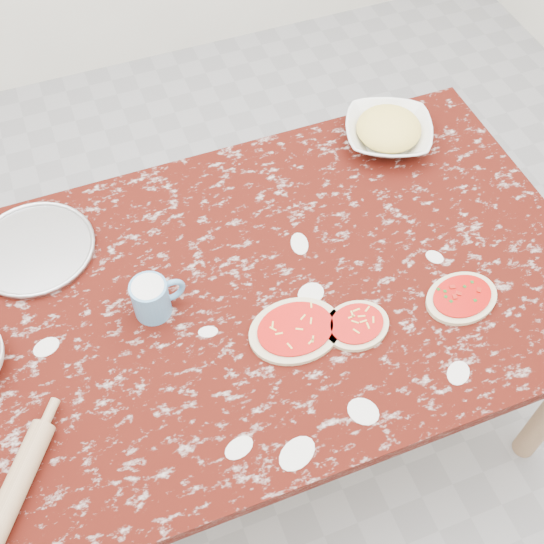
{
  "coord_description": "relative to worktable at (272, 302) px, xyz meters",
  "views": [
    {
      "loc": [
        -0.35,
        -0.91,
        2.16
      ],
      "look_at": [
        0.0,
        0.0,
        0.8
      ],
      "focal_mm": 45.34,
      "sensor_mm": 36.0,
      "label": 1
    }
  ],
  "objects": [
    {
      "name": "pizza_left",
      "position": [
        0.0,
        -0.15,
        0.09
      ],
      "size": [
        0.23,
        0.18,
        0.02
      ],
      "color": "beige",
      "rests_on": "worktable"
    },
    {
      "name": "ground",
      "position": [
        0.0,
        0.0,
        -0.67
      ],
      "size": [
        4.0,
        4.0,
        0.0
      ],
      "primitive_type": "plane",
      "color": "gray"
    },
    {
      "name": "pizza_tray",
      "position": [
        -0.54,
        0.32,
        0.09
      ],
      "size": [
        0.31,
        0.31,
        0.01
      ],
      "primitive_type": "cylinder",
      "rotation": [
        0.0,
        0.0,
        -0.02
      ],
      "color": "#B2B2B7",
      "rests_on": "worktable"
    },
    {
      "name": "cheese_bowl",
      "position": [
        0.5,
        0.36,
        0.11
      ],
      "size": [
        0.33,
        0.33,
        0.06
      ],
      "primitive_type": "imported",
      "rotation": [
        0.0,
        0.0,
        -0.42
      ],
      "color": "white",
      "rests_on": "worktable"
    },
    {
      "name": "flour_mug",
      "position": [
        -0.29,
        0.03,
        0.14
      ],
      "size": [
        0.13,
        0.09,
        0.1
      ],
      "color": "#548FC1",
      "rests_on": "worktable"
    },
    {
      "name": "rolling_pin",
      "position": [
        -0.67,
        -0.29,
        0.11
      ],
      "size": [
        0.19,
        0.24,
        0.05
      ],
      "primitive_type": "cylinder",
      "rotation": [
        0.0,
        1.57,
        0.97
      ],
      "color": "tan",
      "rests_on": "worktable"
    },
    {
      "name": "pizza_mid",
      "position": [
        0.14,
        -0.19,
        0.09
      ],
      "size": [
        0.17,
        0.14,
        0.02
      ],
      "color": "beige",
      "rests_on": "worktable"
    },
    {
      "name": "worktable",
      "position": [
        0.0,
        0.0,
        0.0
      ],
      "size": [
        1.6,
        1.0,
        0.75
      ],
      "color": "#350B06",
      "rests_on": "ground"
    },
    {
      "name": "pizza_right",
      "position": [
        0.42,
        -0.21,
        0.09
      ],
      "size": [
        0.2,
        0.16,
        0.02
      ],
      "color": "beige",
      "rests_on": "worktable"
    }
  ]
}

